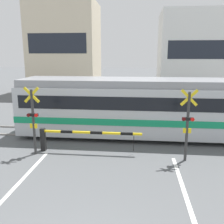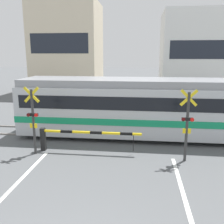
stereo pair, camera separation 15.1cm
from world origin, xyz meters
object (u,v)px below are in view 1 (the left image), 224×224
(commuter_train, at_px, (163,106))
(crossing_signal_right, at_px, (188,122))
(crossing_signal_left, at_px, (33,118))
(pedestrian, at_px, (124,103))
(crossing_barrier_far, at_px, (146,111))
(crossing_barrier_near, at_px, (71,136))

(commuter_train, distance_m, crossing_signal_right, 3.13)
(crossing_signal_left, bearing_deg, pedestrian, 65.29)
(crossing_signal_left, height_order, crossing_signal_right, same)
(pedestrian, bearing_deg, crossing_signal_left, -114.71)
(commuter_train, height_order, crossing_barrier_far, commuter_train)
(crossing_barrier_far, height_order, pedestrian, pedestrian)
(crossing_barrier_near, xyz_separation_m, crossing_barrier_far, (3.42, 5.27, 0.00))
(crossing_barrier_far, distance_m, crossing_signal_right, 5.97)
(crossing_barrier_near, xyz_separation_m, crossing_signal_right, (4.91, -0.44, 0.88))
(crossing_signal_right, height_order, pedestrian, crossing_signal_right)
(crossing_barrier_far, relative_size, crossing_signal_left, 1.53)
(crossing_barrier_near, distance_m, crossing_signal_left, 1.79)
(commuter_train, xyz_separation_m, crossing_barrier_near, (-4.22, -2.62, -0.88))
(commuter_train, height_order, crossing_signal_right, commuter_train)
(crossing_signal_right, bearing_deg, crossing_barrier_far, 104.62)
(crossing_barrier_far, xyz_separation_m, pedestrian, (-1.46, 1.78, 0.19))
(crossing_barrier_far, height_order, crossing_signal_right, crossing_signal_right)
(crossing_barrier_near, distance_m, pedestrian, 7.32)
(crossing_signal_left, bearing_deg, crossing_barrier_far, 49.33)
(commuter_train, distance_m, crossing_barrier_near, 5.04)
(commuter_train, bearing_deg, crossing_signal_right, -77.31)
(crossing_signal_right, xyz_separation_m, pedestrian, (-2.95, 7.49, -0.70))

